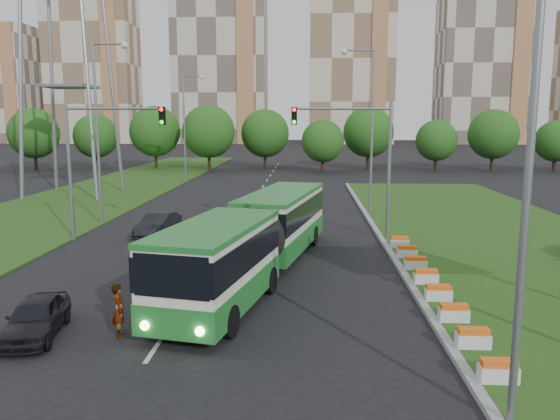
# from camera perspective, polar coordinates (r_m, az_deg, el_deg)

# --- Properties ---
(ground) EXTENTS (360.00, 360.00, 0.00)m
(ground) POSITION_cam_1_polar(r_m,az_deg,el_deg) (22.84, -1.44, -8.35)
(ground) COLOR black
(ground) RESTS_ON ground
(grass_median) EXTENTS (14.00, 60.00, 0.15)m
(grass_median) POSITION_cam_1_polar(r_m,az_deg,el_deg) (32.54, 23.22, -3.61)
(grass_median) COLOR #214C15
(grass_median) RESTS_ON ground
(median_kerb) EXTENTS (0.30, 60.00, 0.18)m
(median_kerb) POSITION_cam_1_polar(r_m,az_deg,el_deg) (30.80, 11.00, -3.69)
(median_kerb) COLOR gray
(median_kerb) RESTS_ON ground
(left_verge) EXTENTS (12.00, 110.00, 0.10)m
(left_verge) POSITION_cam_1_polar(r_m,az_deg,el_deg) (51.12, -19.83, 1.02)
(left_verge) COLOR #214C15
(left_verge) RESTS_ON ground
(lane_markings) EXTENTS (0.20, 100.00, 0.01)m
(lane_markings) POSITION_cam_1_polar(r_m,az_deg,el_deg) (42.53, -3.50, -0.08)
(lane_markings) COLOR beige
(lane_markings) RESTS_ON ground
(flower_planters) EXTENTS (1.10, 15.90, 0.60)m
(flower_planters) POSITION_cam_1_polar(r_m,az_deg,el_deg) (22.93, 15.59, -7.45)
(flower_planters) COLOR silver
(flower_planters) RESTS_ON grass_median
(traffic_mast_median) EXTENTS (5.76, 0.32, 8.00)m
(traffic_mast_median) POSITION_cam_1_polar(r_m,az_deg,el_deg) (31.90, 8.51, 6.38)
(traffic_mast_median) COLOR gray
(traffic_mast_median) RESTS_ON ground
(traffic_mast_left) EXTENTS (5.76, 0.32, 8.00)m
(traffic_mast_left) POSITION_cam_1_polar(r_m,az_deg,el_deg) (33.00, -18.66, 6.09)
(traffic_mast_left) COLOR gray
(traffic_mast_left) RESTS_ON ground
(street_lamps) EXTENTS (36.00, 60.00, 12.00)m
(street_lamps) POSITION_cam_1_polar(r_m,az_deg,el_deg) (32.05, -5.56, 7.61)
(street_lamps) COLOR gray
(street_lamps) RESTS_ON ground
(tree_line) EXTENTS (120.00, 8.00, 9.00)m
(tree_line) POSITION_cam_1_polar(r_m,az_deg,el_deg) (77.20, 9.08, 7.39)
(tree_line) COLOR #1D5416
(tree_line) RESTS_ON ground
(apartment_tower_west) EXTENTS (26.00, 15.00, 48.00)m
(apartment_tower_west) POSITION_cam_1_polar(r_m,az_deg,el_deg) (184.96, -18.95, 14.12)
(apartment_tower_west) COLOR beige
(apartment_tower_west) RESTS_ON ground
(apartment_tower_cwest) EXTENTS (28.00, 15.00, 52.00)m
(apartment_tower_cwest) POSITION_cam_1_polar(r_m,az_deg,el_deg) (174.80, -6.24, 15.52)
(apartment_tower_cwest) COLOR beige
(apartment_tower_cwest) RESTS_ON ground
(apartment_tower_ceast) EXTENTS (25.00, 15.00, 50.00)m
(apartment_tower_ceast) POSITION_cam_1_polar(r_m,az_deg,el_deg) (173.17, 7.45, 15.22)
(apartment_tower_ceast) COLOR beige
(apartment_tower_ceast) RESTS_ON ground
(apartment_tower_east) EXTENTS (27.00, 15.00, 47.00)m
(apartment_tower_east) POSITION_cam_1_polar(r_m,az_deg,el_deg) (180.57, 20.59, 14.00)
(apartment_tower_east) COLOR beige
(apartment_tower_east) RESTS_ON ground
(midrise_west) EXTENTS (22.00, 14.00, 36.00)m
(midrise_west) POSITION_cam_1_polar(r_m,az_deg,el_deg) (197.33, -27.14, 11.52)
(midrise_west) COLOR beige
(midrise_west) RESTS_ON ground
(articulated_bus) EXTENTS (2.72, 17.44, 2.87)m
(articulated_bus) POSITION_cam_1_polar(r_m,az_deg,el_deg) (24.55, -2.70, -2.85)
(articulated_bus) COLOR silver
(articulated_bus) RESTS_ON ground
(car_left_near) EXTENTS (2.18, 4.02, 1.30)m
(car_left_near) POSITION_cam_1_polar(r_m,az_deg,el_deg) (19.64, -24.15, -10.18)
(car_left_near) COLOR black
(car_left_near) RESTS_ON ground
(car_left_far) EXTENTS (2.08, 4.43, 1.40)m
(car_left_far) POSITION_cam_1_polar(r_m,az_deg,el_deg) (33.88, -12.62, -1.51)
(car_left_far) COLOR black
(car_left_far) RESTS_ON ground
(pedestrian) EXTENTS (0.65, 0.76, 1.76)m
(pedestrian) POSITION_cam_1_polar(r_m,az_deg,el_deg) (18.63, -16.49, -10.02)
(pedestrian) COLOR gray
(pedestrian) RESTS_ON ground
(shopping_trolley) EXTENTS (0.30, 0.32, 0.51)m
(shopping_trolley) POSITION_cam_1_polar(r_m,az_deg,el_deg) (19.24, -9.81, -11.13)
(shopping_trolley) COLOR orange
(shopping_trolley) RESTS_ON ground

